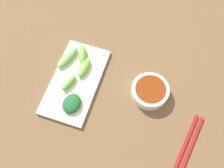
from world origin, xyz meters
TOP-DOWN VIEW (x-y plane):
  - tabletop at (0.00, 0.00)m, footprint 2.10×2.10m
  - sauce_bowl at (-0.17, -0.03)m, footprint 0.12×0.12m
  - serving_plate at (0.07, 0.01)m, footprint 0.15×0.29m
  - broccoli_stalk_0 at (0.13, -0.06)m, footprint 0.06×0.10m
  - broccoli_stalk_1 at (0.06, -0.04)m, footprint 0.04×0.08m
  - broccoli_stalk_2 at (0.08, -0.08)m, footprint 0.05×0.08m
  - broccoli_leafy_3 at (0.05, 0.09)m, footprint 0.07×0.08m
  - broccoli_stalk_4 at (0.08, 0.03)m, footprint 0.04×0.07m
  - chopsticks at (-0.33, 0.11)m, footprint 0.06×0.23m

SIDE VIEW (x-z plane):
  - tabletop at x=0.00m, z-range 0.00..0.02m
  - chopsticks at x=-0.33m, z-range 0.02..0.03m
  - serving_plate at x=0.07m, z-range 0.02..0.03m
  - sauce_bowl at x=-0.17m, z-range 0.02..0.06m
  - broccoli_stalk_4 at x=0.08m, z-range 0.03..0.05m
  - broccoli_stalk_0 at x=0.13m, z-range 0.03..0.05m
  - broccoli_stalk_1 at x=0.06m, z-range 0.03..0.05m
  - broccoli_leafy_3 at x=0.05m, z-range 0.03..0.06m
  - broccoli_stalk_2 at x=0.08m, z-range 0.03..0.06m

